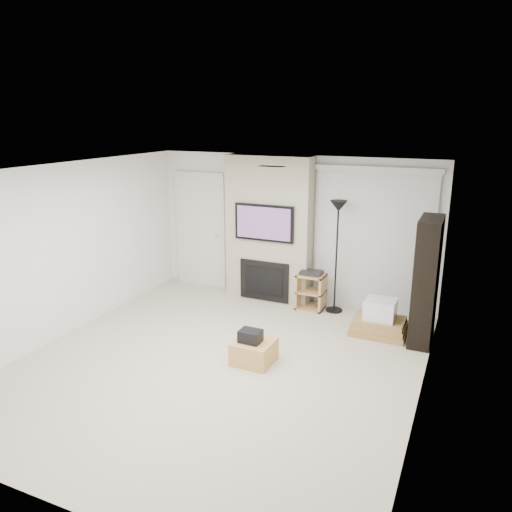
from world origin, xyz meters
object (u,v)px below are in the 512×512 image
at_px(ottoman, 254,351).
at_px(floor_lamp, 338,225).
at_px(av_stand, 311,289).
at_px(bookshelf, 426,281).
at_px(box_stack, 379,321).

distance_m(ottoman, floor_lamp, 2.58).
height_order(floor_lamp, av_stand, floor_lamp).
height_order(ottoman, av_stand, av_stand).
xyz_separation_m(av_stand, bookshelf, (1.84, -0.54, 0.55)).
bearing_deg(floor_lamp, av_stand, -173.26).
relative_size(ottoman, av_stand, 0.76).
bearing_deg(bookshelf, ottoman, -140.58).
bearing_deg(floor_lamp, ottoman, -102.59).
distance_m(floor_lamp, bookshelf, 1.65).
distance_m(ottoman, av_stand, 2.13).
bearing_deg(bookshelf, floor_lamp, 158.09).
height_order(floor_lamp, bookshelf, floor_lamp).
xyz_separation_m(ottoman, box_stack, (1.34, 1.56, 0.05)).
relative_size(av_stand, box_stack, 0.82).
xyz_separation_m(floor_lamp, av_stand, (-0.39, -0.05, -1.11)).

